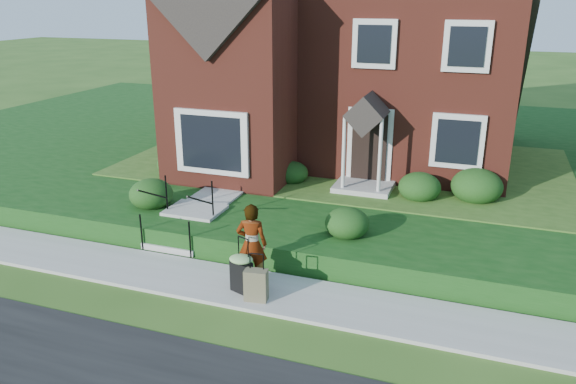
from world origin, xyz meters
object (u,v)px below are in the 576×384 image
at_px(suitcase_black, 241,271).
at_px(woman, 252,244).
at_px(front_steps, 187,223).
at_px(suitcase_olive, 256,285).

bearing_deg(suitcase_black, woman, 102.37).
height_order(front_steps, suitcase_black, front_steps).
distance_m(woman, suitcase_black, 0.60).
xyz_separation_m(front_steps, woman, (2.47, -1.62, 0.49)).
bearing_deg(woman, front_steps, -43.91).
distance_m(front_steps, suitcase_black, 3.17).
xyz_separation_m(suitcase_black, suitcase_olive, (0.41, -0.22, -0.13)).
height_order(front_steps, suitcase_olive, front_steps).
bearing_deg(front_steps, woman, -33.18).
distance_m(suitcase_black, suitcase_olive, 0.49).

